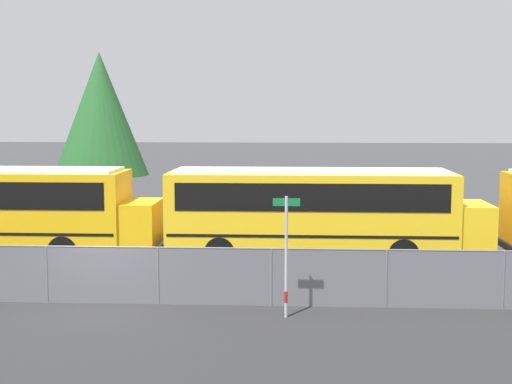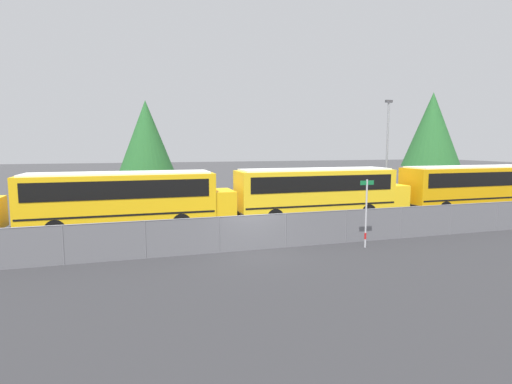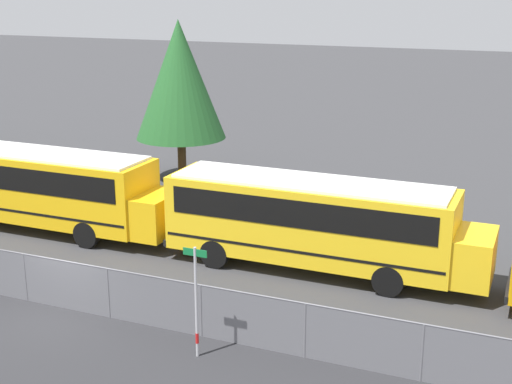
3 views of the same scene
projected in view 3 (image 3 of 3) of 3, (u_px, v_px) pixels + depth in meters
ground_plane at (68, 309)px, 22.49m from camera, size 200.00×200.00×0.00m
fence at (66, 284)px, 22.25m from camera, size 60.06×0.07×1.64m
school_bus_1 at (42, 184)px, 29.28m from camera, size 11.50×2.61×3.30m
school_bus_2 at (316, 218)px, 24.99m from camera, size 11.50×2.61×3.30m
street_sign at (196, 300)px, 19.15m from camera, size 0.70×0.09×3.20m
tree_2 at (180, 80)px, 36.03m from camera, size 4.61×4.61×8.22m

